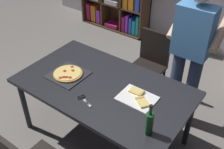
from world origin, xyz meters
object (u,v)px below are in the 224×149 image
at_px(person_serving_pizza, 191,50).
at_px(pepperoni_pizza_on_tray, 68,74).
at_px(chair_far_side, 150,61).
at_px(kitchen_scissors, 83,99).
at_px(dining_table, 104,90).
at_px(wine_bottle, 149,123).

height_order(person_serving_pizza, pepperoni_pizza_on_tray, person_serving_pizza).
distance_m(chair_far_side, kitchen_scissors, 1.32).
xyz_separation_m(dining_table, pepperoni_pizza_on_tray, (-0.42, -0.09, 0.08)).
xyz_separation_m(chair_far_side, kitchen_scissors, (-0.02, -1.30, 0.24)).
height_order(dining_table, person_serving_pizza, person_serving_pizza).
bearing_deg(pepperoni_pizza_on_tray, chair_far_side, 69.06).
xyz_separation_m(chair_far_side, person_serving_pizza, (0.58, -0.22, 0.49)).
height_order(chair_far_side, kitchen_scissors, chair_far_side).
bearing_deg(kitchen_scissors, wine_bottle, 0.37).
xyz_separation_m(dining_table, person_serving_pizza, (0.58, 0.79, 0.31)).
distance_m(wine_bottle, kitchen_scissors, 0.73).
height_order(person_serving_pizza, kitchen_scissors, person_serving_pizza).
xyz_separation_m(dining_table, kitchen_scissors, (-0.02, -0.29, 0.07)).
bearing_deg(person_serving_pizza, pepperoni_pizza_on_tray, -138.68).
distance_m(dining_table, wine_bottle, 0.77).
distance_m(pepperoni_pizza_on_tray, kitchen_scissors, 0.45).
bearing_deg(pepperoni_pizza_on_tray, kitchen_scissors, -27.25).
bearing_deg(chair_far_side, pepperoni_pizza_on_tray, -110.94).
height_order(chair_far_side, wine_bottle, wine_bottle).
height_order(chair_far_side, person_serving_pizza, person_serving_pizza).
xyz_separation_m(person_serving_pizza, kitchen_scissors, (-0.60, -1.08, -0.24)).
bearing_deg(kitchen_scissors, dining_table, 85.46).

